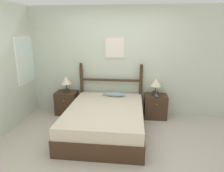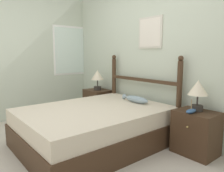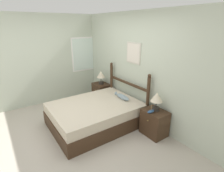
{
  "view_description": "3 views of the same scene",
  "coord_description": "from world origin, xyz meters",
  "px_view_note": "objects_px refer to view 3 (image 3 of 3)",
  "views": [
    {
      "loc": [
        0.4,
        -2.99,
        2.0
      ],
      "look_at": [
        -0.05,
        1.03,
        0.87
      ],
      "focal_mm": 32.0,
      "sensor_mm": 36.0,
      "label": 1
    },
    {
      "loc": [
        2.3,
        -1.05,
        1.28
      ],
      "look_at": [
        -0.15,
        0.97,
        0.81
      ],
      "focal_mm": 35.0,
      "sensor_mm": 36.0,
      "label": 2
    },
    {
      "loc": [
        3.06,
        -1.12,
        2.25
      ],
      "look_at": [
        -0.15,
        1.12,
        0.87
      ],
      "focal_mm": 28.0,
      "sensor_mm": 36.0,
      "label": 3
    }
  ],
  "objects_px": {
    "fish_pillow": "(122,97)",
    "nightstand_left": "(101,92)",
    "model_boat": "(151,111)",
    "table_lamp_left": "(101,75)",
    "bed": "(96,114)",
    "table_lamp_right": "(157,98)",
    "nightstand_right": "(154,123)"
  },
  "relations": [
    {
      "from": "nightstand_right",
      "to": "bed",
      "type": "bearing_deg",
      "value": -142.51
    },
    {
      "from": "nightstand_right",
      "to": "model_boat",
      "type": "height_order",
      "value": "model_boat"
    },
    {
      "from": "model_boat",
      "to": "table_lamp_left",
      "type": "bearing_deg",
      "value": 176.86
    },
    {
      "from": "nightstand_left",
      "to": "fish_pillow",
      "type": "xyz_separation_m",
      "value": [
        1.19,
        -0.13,
        0.3
      ]
    },
    {
      "from": "bed",
      "to": "table_lamp_right",
      "type": "bearing_deg",
      "value": 38.89
    },
    {
      "from": "model_boat",
      "to": "fish_pillow",
      "type": "distance_m",
      "value": 0.94
    },
    {
      "from": "bed",
      "to": "table_lamp_right",
      "type": "distance_m",
      "value": 1.47
    },
    {
      "from": "table_lamp_left",
      "to": "table_lamp_right",
      "type": "height_order",
      "value": "same"
    },
    {
      "from": "table_lamp_left",
      "to": "table_lamp_right",
      "type": "relative_size",
      "value": 1.0
    },
    {
      "from": "nightstand_left",
      "to": "model_boat",
      "type": "relative_size",
      "value": 3.05
    },
    {
      "from": "table_lamp_left",
      "to": "fish_pillow",
      "type": "distance_m",
      "value": 1.21
    },
    {
      "from": "bed",
      "to": "table_lamp_left",
      "type": "xyz_separation_m",
      "value": [
        -1.06,
        0.81,
        0.57
      ]
    },
    {
      "from": "nightstand_right",
      "to": "table_lamp_right",
      "type": "height_order",
      "value": "table_lamp_right"
    },
    {
      "from": "bed",
      "to": "table_lamp_right",
      "type": "height_order",
      "value": "table_lamp_right"
    },
    {
      "from": "table_lamp_left",
      "to": "nightstand_left",
      "type": "bearing_deg",
      "value": 146.93
    },
    {
      "from": "fish_pillow",
      "to": "bed",
      "type": "bearing_deg",
      "value": -99.76
    },
    {
      "from": "bed",
      "to": "model_boat",
      "type": "bearing_deg",
      "value": 33.25
    },
    {
      "from": "nightstand_left",
      "to": "table_lamp_right",
      "type": "height_order",
      "value": "table_lamp_right"
    },
    {
      "from": "nightstand_left",
      "to": "model_boat",
      "type": "xyz_separation_m",
      "value": [
        2.13,
        -0.13,
        0.3
      ]
    },
    {
      "from": "nightstand_left",
      "to": "fish_pillow",
      "type": "relative_size",
      "value": 1.09
    },
    {
      "from": "nightstand_right",
      "to": "table_lamp_right",
      "type": "relative_size",
      "value": 1.41
    },
    {
      "from": "fish_pillow",
      "to": "nightstand_left",
      "type": "bearing_deg",
      "value": 174.02
    },
    {
      "from": "bed",
      "to": "table_lamp_left",
      "type": "distance_m",
      "value": 1.45
    },
    {
      "from": "fish_pillow",
      "to": "table_lamp_right",
      "type": "bearing_deg",
      "value": 9.19
    },
    {
      "from": "bed",
      "to": "nightstand_left",
      "type": "xyz_separation_m",
      "value": [
        -1.07,
        0.82,
        0.02
      ]
    },
    {
      "from": "nightstand_left",
      "to": "table_lamp_left",
      "type": "distance_m",
      "value": 0.55
    },
    {
      "from": "table_lamp_right",
      "to": "model_boat",
      "type": "bearing_deg",
      "value": -86.22
    },
    {
      "from": "table_lamp_left",
      "to": "nightstand_right",
      "type": "bearing_deg",
      "value": 0.28
    },
    {
      "from": "nightstand_right",
      "to": "table_lamp_left",
      "type": "relative_size",
      "value": 1.41
    },
    {
      "from": "table_lamp_right",
      "to": "model_boat",
      "type": "xyz_separation_m",
      "value": [
        0.01,
        -0.15,
        -0.24
      ]
    },
    {
      "from": "nightstand_right",
      "to": "fish_pillow",
      "type": "relative_size",
      "value": 1.09
    },
    {
      "from": "table_lamp_right",
      "to": "model_boat",
      "type": "relative_size",
      "value": 2.17
    }
  ]
}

